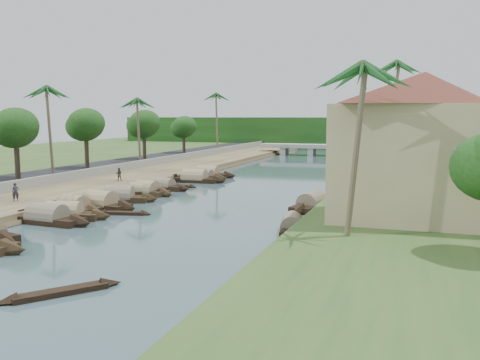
% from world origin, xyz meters
% --- Properties ---
extents(ground, '(220.00, 220.00, 0.00)m').
position_xyz_m(ground, '(0.00, 0.00, 0.00)').
color(ground, '#3B5359').
rests_on(ground, ground).
extents(left_bank, '(10.00, 180.00, 0.80)m').
position_xyz_m(left_bank, '(-16.00, 20.00, 0.40)').
color(left_bank, brown).
rests_on(left_bank, ground).
extents(right_bank, '(16.00, 180.00, 1.20)m').
position_xyz_m(right_bank, '(19.00, 20.00, 0.60)').
color(right_bank, '#294E1F').
rests_on(right_bank, ground).
extents(road, '(8.00, 180.00, 1.40)m').
position_xyz_m(road, '(-24.50, 20.00, 0.70)').
color(road, black).
rests_on(road, ground).
extents(retaining_wall, '(0.40, 180.00, 1.10)m').
position_xyz_m(retaining_wall, '(-20.20, 20.00, 1.35)').
color(retaining_wall, gray).
rests_on(retaining_wall, left_bank).
extents(treeline, '(120.00, 14.00, 8.00)m').
position_xyz_m(treeline, '(0.00, 100.00, 4.00)').
color(treeline, '#15370F').
rests_on(treeline, ground).
extents(bridge, '(28.00, 4.00, 2.40)m').
position_xyz_m(bridge, '(0.00, 72.00, 1.72)').
color(bridge, gray).
rests_on(bridge, ground).
extents(building_near, '(14.85, 14.85, 10.20)m').
position_xyz_m(building_near, '(18.99, -2.00, 6.38)').
color(building_near, tan).
rests_on(building_near, right_bank).
extents(building_mid, '(14.11, 14.11, 9.70)m').
position_xyz_m(building_mid, '(19.99, 14.00, 6.13)').
color(building_mid, tan).
rests_on(building_mid, right_bank).
extents(building_far, '(15.59, 15.59, 10.20)m').
position_xyz_m(building_far, '(18.99, 28.00, 6.38)').
color(building_far, beige).
rests_on(building_far, right_bank).
extents(building_distant, '(12.62, 12.62, 9.20)m').
position_xyz_m(building_distant, '(19.99, 48.00, 5.88)').
color(building_distant, tan).
rests_on(building_distant, right_bank).
extents(sampan_2, '(8.30, 3.61, 2.16)m').
position_xyz_m(sampan_2, '(-8.58, -4.71, 0.41)').
color(sampan_2, black).
rests_on(sampan_2, ground).
extents(sampan_3, '(8.88, 2.61, 2.34)m').
position_xyz_m(sampan_3, '(-8.80, -6.50, 0.42)').
color(sampan_3, black).
rests_on(sampan_3, ground).
extents(sampan_4, '(7.71, 3.57, 2.16)m').
position_xyz_m(sampan_4, '(-9.97, -1.56, 0.41)').
color(sampan_4, black).
rests_on(sampan_4, ground).
extents(sampan_5, '(8.30, 3.01, 2.55)m').
position_xyz_m(sampan_5, '(-8.56, 0.47, 0.42)').
color(sampan_5, black).
rests_on(sampan_5, ground).
extents(sampan_6, '(8.14, 3.97, 2.36)m').
position_xyz_m(sampan_6, '(-9.06, 4.56, 0.42)').
color(sampan_6, black).
rests_on(sampan_6, ground).
extents(sampan_7, '(6.94, 2.30, 1.87)m').
position_xyz_m(sampan_7, '(-9.31, 9.42, 0.41)').
color(sampan_7, black).
rests_on(sampan_7, ground).
extents(sampan_8, '(7.33, 3.59, 2.22)m').
position_xyz_m(sampan_8, '(-8.73, 9.73, 0.42)').
color(sampan_8, black).
rests_on(sampan_8, ground).
extents(sampan_9, '(7.55, 2.70, 1.92)m').
position_xyz_m(sampan_9, '(-8.91, 13.76, 0.41)').
color(sampan_9, black).
rests_on(sampan_9, ground).
extents(sampan_10, '(6.42, 2.98, 1.80)m').
position_xyz_m(sampan_10, '(-9.23, 22.14, 0.40)').
color(sampan_10, black).
rests_on(sampan_10, ground).
extents(sampan_11, '(8.80, 2.32, 2.48)m').
position_xyz_m(sampan_11, '(-8.32, 21.48, 0.42)').
color(sampan_11, black).
rests_on(sampan_11, ground).
extents(sampan_12, '(7.77, 2.62, 1.87)m').
position_xyz_m(sampan_12, '(-8.52, 24.73, 0.40)').
color(sampan_12, black).
rests_on(sampan_12, ground).
extents(sampan_13, '(8.62, 2.21, 2.33)m').
position_xyz_m(sampan_13, '(-8.83, 27.23, 0.42)').
color(sampan_13, black).
rests_on(sampan_13, ground).
extents(sampan_14, '(2.82, 7.70, 1.88)m').
position_xyz_m(sampan_14, '(10.20, -3.49, 0.41)').
color(sampan_14, black).
rests_on(sampan_14, ground).
extents(sampan_15, '(3.42, 8.75, 2.29)m').
position_xyz_m(sampan_15, '(9.74, 6.58, 0.42)').
color(sampan_15, black).
rests_on(sampan_15, ground).
extents(sampan_16, '(1.92, 7.39, 1.84)m').
position_xyz_m(sampan_16, '(9.34, 27.22, 0.40)').
color(sampan_16, black).
rests_on(sampan_16, ground).
extents(canoe_0, '(4.36, 5.27, 0.80)m').
position_xyz_m(canoe_0, '(2.94, -20.41, 0.10)').
color(canoe_0, black).
rests_on(canoe_0, ground).
extents(canoe_1, '(5.02, 1.81, 0.80)m').
position_xyz_m(canoe_1, '(-5.07, -1.32, 0.10)').
color(canoe_1, black).
rests_on(canoe_1, ground).
extents(canoe_2, '(5.31, 1.86, 0.77)m').
position_xyz_m(canoe_2, '(-8.39, 16.90, 0.10)').
color(canoe_2, black).
rests_on(canoe_2, ground).
extents(palm_0, '(3.20, 3.20, 11.66)m').
position_xyz_m(palm_0, '(15.00, -8.74, 11.07)').
color(palm_0, brown).
rests_on(palm_0, ground).
extents(palm_1, '(3.20, 3.20, 10.56)m').
position_xyz_m(palm_1, '(16.00, 7.44, 10.01)').
color(palm_1, brown).
rests_on(palm_1, ground).
extents(palm_2, '(3.20, 3.20, 14.74)m').
position_xyz_m(palm_2, '(15.00, 22.98, 14.04)').
color(palm_2, brown).
rests_on(palm_2, ground).
extents(palm_3, '(3.20, 3.20, 11.92)m').
position_xyz_m(palm_3, '(16.00, 37.03, 11.31)').
color(palm_3, brown).
rests_on(palm_3, ground).
extents(palm_5, '(3.20, 3.20, 11.97)m').
position_xyz_m(palm_5, '(-24.00, 13.73, 11.57)').
color(palm_5, brown).
rests_on(palm_5, ground).
extents(palm_6, '(3.20, 3.20, 11.05)m').
position_xyz_m(palm_6, '(-22.00, 31.91, 10.68)').
color(palm_6, brown).
rests_on(palm_6, ground).
extents(palm_7, '(3.20, 3.20, 12.45)m').
position_xyz_m(palm_7, '(14.00, 54.18, 11.83)').
color(palm_7, brown).
rests_on(palm_7, ground).
extents(palm_8, '(3.20, 3.20, 12.96)m').
position_xyz_m(palm_8, '(-20.50, 61.30, 12.52)').
color(palm_8, brown).
rests_on(palm_8, ground).
extents(tree_2, '(4.97, 4.97, 7.71)m').
position_xyz_m(tree_2, '(-24.00, 7.78, 6.97)').
color(tree_2, '#423526').
rests_on(tree_2, ground).
extents(tree_3, '(4.90, 4.90, 7.83)m').
position_xyz_m(tree_3, '(-24.00, 21.05, 7.12)').
color(tree_3, '#423526').
rests_on(tree_3, ground).
extents(tree_4, '(5.13, 5.13, 7.76)m').
position_xyz_m(tree_4, '(-24.00, 37.07, 6.96)').
color(tree_4, '#423526').
rests_on(tree_4, ground).
extents(tree_5, '(4.56, 4.56, 6.75)m').
position_xyz_m(tree_5, '(-24.00, 52.59, 6.19)').
color(tree_5, '#423526').
rests_on(tree_5, ground).
extents(tree_6, '(4.81, 4.81, 7.73)m').
position_xyz_m(tree_6, '(24.00, 30.62, 6.85)').
color(tree_6, '#423526').
rests_on(tree_6, ground).
extents(person_near, '(0.72, 0.71, 1.67)m').
position_xyz_m(person_near, '(-15.38, -2.43, 1.64)').
color(person_near, '#26282E').
rests_on(person_near, left_bank).
extents(person_far, '(0.94, 0.88, 1.55)m').
position_xyz_m(person_far, '(-14.81, 14.01, 1.57)').
color(person_far, '#373327').
rests_on(person_far, left_bank).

